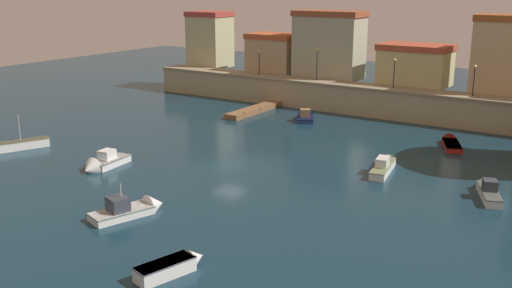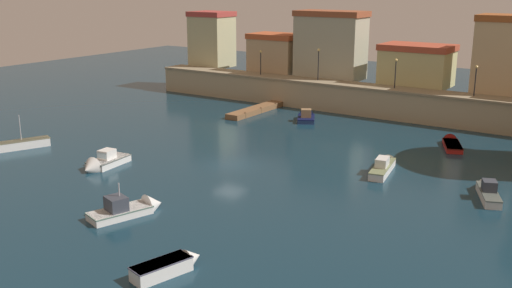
% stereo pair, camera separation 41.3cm
% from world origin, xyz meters
% --- Properties ---
extents(ground_plane, '(140.90, 140.90, 0.00)m').
position_xyz_m(ground_plane, '(0.00, 0.00, 0.00)').
color(ground_plane, '#112D3D').
extents(quay_wall, '(56.95, 3.60, 3.42)m').
position_xyz_m(quay_wall, '(0.00, 25.13, 1.72)').
color(quay_wall, tan).
rests_on(quay_wall, ground).
extents(old_town_backdrop, '(55.01, 5.45, 8.56)m').
position_xyz_m(old_town_backdrop, '(1.82, 29.14, 6.82)').
color(old_town_backdrop, '#B8B386').
rests_on(old_town_backdrop, ground).
extents(pier_dock, '(1.74, 9.87, 0.70)m').
position_xyz_m(pier_dock, '(-9.76, 18.55, 0.31)').
color(pier_dock, brown).
rests_on(pier_dock, ground).
extents(quay_lamp_0, '(0.32, 0.32, 3.13)m').
position_xyz_m(quay_lamp_0, '(-13.36, 25.13, 5.53)').
color(quay_lamp_0, black).
rests_on(quay_lamp_0, quay_wall).
extents(quay_lamp_1, '(0.32, 0.32, 3.87)m').
position_xyz_m(quay_lamp_1, '(-4.95, 25.13, 5.96)').
color(quay_lamp_1, black).
rests_on(quay_lamp_1, quay_wall).
extents(quay_lamp_2, '(0.32, 0.32, 3.34)m').
position_xyz_m(quay_lamp_2, '(4.87, 25.13, 5.65)').
color(quay_lamp_2, black).
rests_on(quay_lamp_2, quay_wall).
extents(quay_lamp_3, '(0.32, 0.32, 3.26)m').
position_xyz_m(quay_lamp_3, '(13.64, 25.13, 5.61)').
color(quay_lamp_3, black).
rests_on(quay_lamp_3, quay_wall).
extents(moored_boat_1, '(2.29, 6.47, 1.61)m').
position_xyz_m(moored_boat_1, '(11.65, 5.77, 0.45)').
color(moored_boat_1, white).
rests_on(moored_boat_1, ground).
extents(moored_boat_2, '(3.10, 5.56, 1.61)m').
position_xyz_m(moored_boat_2, '(20.18, 4.22, 0.44)').
color(moored_boat_2, silver).
rests_on(moored_boat_2, ground).
extents(moored_boat_4, '(3.20, 5.48, 2.92)m').
position_xyz_m(moored_boat_4, '(1.14, -12.70, 0.41)').
color(moored_boat_4, white).
rests_on(moored_boat_4, ground).
extents(moored_boat_5, '(3.39, 6.02, 3.33)m').
position_xyz_m(moored_boat_5, '(-19.37, -7.34, 0.44)').
color(moored_boat_5, white).
rests_on(moored_boat_5, ground).
extents(moored_boat_6, '(2.32, 4.93, 1.97)m').
position_xyz_m(moored_boat_6, '(-8.37, -6.70, 0.40)').
color(moored_boat_6, white).
rests_on(moored_boat_6, ground).
extents(moored_boat_7, '(3.53, 4.50, 2.02)m').
position_xyz_m(moored_boat_7, '(-2.83, 18.53, 0.37)').
color(moored_boat_7, navy).
rests_on(moored_boat_7, ground).
extents(moored_boat_8, '(3.31, 5.33, 1.34)m').
position_xyz_m(moored_boat_8, '(13.98, 16.68, 0.25)').
color(moored_boat_8, red).
rests_on(moored_boat_8, ground).
extents(moored_boat_9, '(2.20, 4.34, 1.14)m').
position_xyz_m(moored_boat_9, '(8.91, -17.56, 0.44)').
color(moored_boat_9, white).
rests_on(moored_boat_9, ground).
extents(mooring_buoy_0, '(0.63, 0.63, 0.63)m').
position_xyz_m(mooring_buoy_0, '(10.47, 9.11, 0.00)').
color(mooring_buoy_0, red).
rests_on(mooring_buoy_0, ground).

